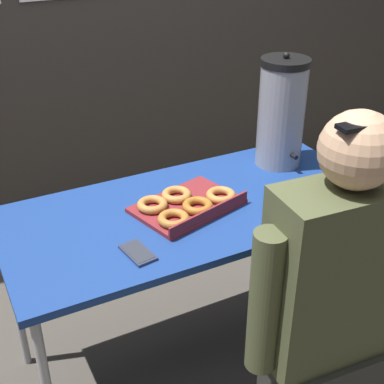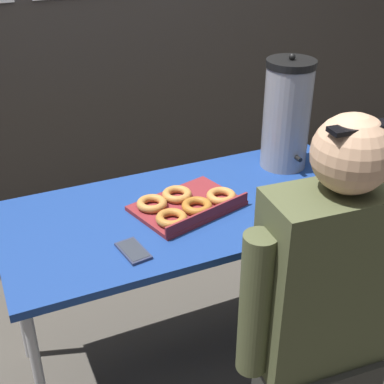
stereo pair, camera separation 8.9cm
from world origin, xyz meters
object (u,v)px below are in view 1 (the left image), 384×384
donut_box (186,205)px  cell_phone (138,253)px  coffee_urn (281,113)px  person_seated (331,314)px

donut_box → cell_phone: 0.31m
donut_box → cell_phone: bearing=-161.8°
coffee_urn → cell_phone: coffee_urn is taller
coffee_urn → cell_phone: (-0.78, -0.34, -0.22)m
cell_phone → person_seated: person_seated is taller
donut_box → person_seated: size_ratio=0.33×
cell_phone → person_seated: (0.48, -0.39, -0.14)m
donut_box → person_seated: (0.22, -0.56, -0.16)m
coffee_urn → cell_phone: size_ratio=3.33×
cell_phone → person_seated: 0.63m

